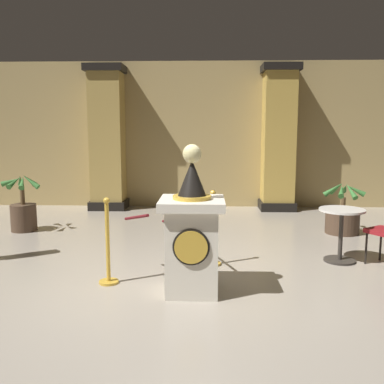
{
  "coord_description": "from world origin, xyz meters",
  "views": [
    {
      "loc": [
        0.32,
        -5.05,
        1.88
      ],
      "look_at": [
        0.16,
        -0.28,
        1.18
      ],
      "focal_mm": 40.12,
      "sensor_mm": 36.0,
      "label": 1
    }
  ],
  "objects_px": {
    "pedestal_clock": "(192,235)",
    "potted_palm_right": "(342,218)",
    "potted_palm_left": "(23,211)",
    "stanchion_far": "(108,253)",
    "cafe_table": "(341,228)",
    "stanchion_near": "(213,239)"
  },
  "relations": [
    {
      "from": "stanchion_far",
      "to": "cafe_table",
      "type": "relative_size",
      "value": 1.4
    },
    {
      "from": "pedestal_clock",
      "to": "stanchion_far",
      "type": "xyz_separation_m",
      "value": [
        -1.03,
        0.25,
        -0.3
      ]
    },
    {
      "from": "stanchion_far",
      "to": "pedestal_clock",
      "type": "bearing_deg",
      "value": -13.58
    },
    {
      "from": "pedestal_clock",
      "to": "cafe_table",
      "type": "xyz_separation_m",
      "value": [
        2.08,
        1.23,
        -0.18
      ]
    },
    {
      "from": "pedestal_clock",
      "to": "potted_palm_right",
      "type": "xyz_separation_m",
      "value": [
        2.63,
        2.92,
        -0.39
      ]
    },
    {
      "from": "stanchion_near",
      "to": "cafe_table",
      "type": "height_order",
      "value": "stanchion_near"
    },
    {
      "from": "potted_palm_right",
      "to": "potted_palm_left",
      "type": "bearing_deg",
      "value": -179.99
    },
    {
      "from": "pedestal_clock",
      "to": "cafe_table",
      "type": "bearing_deg",
      "value": 30.63
    },
    {
      "from": "potted_palm_left",
      "to": "cafe_table",
      "type": "xyz_separation_m",
      "value": [
        5.31,
        -1.69,
        0.12
      ]
    },
    {
      "from": "stanchion_near",
      "to": "potted_palm_left",
      "type": "bearing_deg",
      "value": 151.32
    },
    {
      "from": "pedestal_clock",
      "to": "potted_palm_right",
      "type": "relative_size",
      "value": 1.77
    },
    {
      "from": "stanchion_near",
      "to": "stanchion_far",
      "type": "xyz_separation_m",
      "value": [
        -1.29,
        -0.77,
        0.01
      ]
    },
    {
      "from": "pedestal_clock",
      "to": "potted_palm_left",
      "type": "height_order",
      "value": "pedestal_clock"
    },
    {
      "from": "potted_palm_left",
      "to": "potted_palm_right",
      "type": "bearing_deg",
      "value": 0.01
    },
    {
      "from": "potted_palm_left",
      "to": "pedestal_clock",
      "type": "bearing_deg",
      "value": -42.14
    },
    {
      "from": "potted_palm_left",
      "to": "cafe_table",
      "type": "distance_m",
      "value": 5.57
    },
    {
      "from": "stanchion_far",
      "to": "potted_palm_left",
      "type": "distance_m",
      "value": 3.46
    },
    {
      "from": "stanchion_near",
      "to": "potted_palm_left",
      "type": "relative_size",
      "value": 0.97
    },
    {
      "from": "potted_palm_right",
      "to": "pedestal_clock",
      "type": "bearing_deg",
      "value": -132.0
    },
    {
      "from": "potted_palm_right",
      "to": "cafe_table",
      "type": "height_order",
      "value": "potted_palm_right"
    },
    {
      "from": "stanchion_near",
      "to": "stanchion_far",
      "type": "height_order",
      "value": "stanchion_far"
    },
    {
      "from": "pedestal_clock",
      "to": "stanchion_near",
      "type": "xyz_separation_m",
      "value": [
        0.25,
        1.02,
        -0.3
      ]
    }
  ]
}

